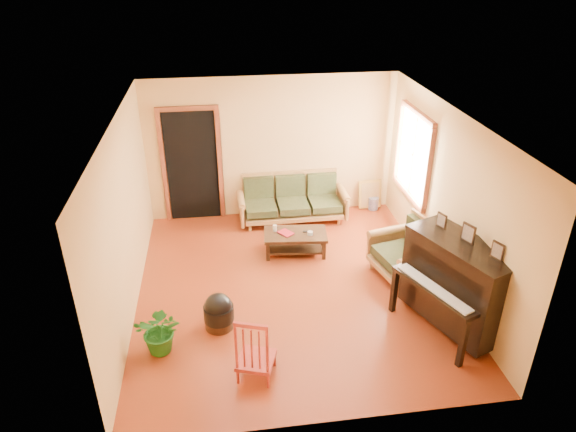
{
  "coord_description": "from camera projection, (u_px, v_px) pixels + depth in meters",
  "views": [
    {
      "loc": [
        -0.94,
        -6.25,
        4.52
      ],
      "look_at": [
        -0.03,
        0.2,
        1.1
      ],
      "focal_mm": 32.0,
      "sensor_mm": 36.0,
      "label": 1
    }
  ],
  "objects": [
    {
      "name": "doorway",
      "position": [
        192.0,
        167.0,
        9.21
      ],
      "size": [
        1.08,
        0.16,
        2.05
      ],
      "primitive_type": "cube",
      "color": "black",
      "rests_on": "floor"
    },
    {
      "name": "footstool",
      "position": [
        219.0,
        315.0,
        6.8
      ],
      "size": [
        0.48,
        0.48,
        0.38
      ],
      "primitive_type": "cylinder",
      "rotation": [
        0.0,
        0.0,
        -0.23
      ],
      "color": "black",
      "rests_on": "floor"
    },
    {
      "name": "floor",
      "position": [
        292.0,
        287.0,
        7.69
      ],
      "size": [
        5.0,
        5.0,
        0.0
      ],
      "primitive_type": "plane",
      "color": "maroon",
      "rests_on": "ground"
    },
    {
      "name": "potted_plant",
      "position": [
        161.0,
        330.0,
        6.34
      ],
      "size": [
        0.67,
        0.61,
        0.63
      ],
      "primitive_type": "imported",
      "rotation": [
        0.0,
        0.0,
        -0.22
      ],
      "color": "#1B5D1A",
      "rests_on": "floor"
    },
    {
      "name": "glass_jar",
      "position": [
        310.0,
        233.0,
        8.33
      ],
      "size": [
        0.11,
        0.11,
        0.06
      ],
      "primitive_type": "cylinder",
      "rotation": [
        0.0,
        0.0,
        -0.35
      ],
      "color": "silver",
      "rests_on": "coffee_table"
    },
    {
      "name": "piano",
      "position": [
        456.0,
        285.0,
        6.64
      ],
      "size": [
        1.33,
        1.66,
        1.27
      ],
      "primitive_type": "cube",
      "rotation": [
        0.0,
        0.0,
        0.39
      ],
      "color": "black",
      "rests_on": "floor"
    },
    {
      "name": "coffee_table",
      "position": [
        295.0,
        243.0,
        8.48
      ],
      "size": [
        1.07,
        0.65,
        0.37
      ],
      "primitive_type": "cube",
      "rotation": [
        0.0,
        0.0,
        -0.1
      ],
      "color": "black",
      "rests_on": "floor"
    },
    {
      "name": "leaning_frame",
      "position": [
        370.0,
        194.0,
        9.9
      ],
      "size": [
        0.45,
        0.13,
        0.59
      ],
      "primitive_type": "cube",
      "rotation": [
        0.0,
        0.0,
        0.08
      ],
      "color": "gold",
      "rests_on": "floor"
    },
    {
      "name": "red_chair",
      "position": [
        256.0,
        345.0,
        5.92
      ],
      "size": [
        0.54,
        0.57,
        0.9
      ],
      "primitive_type": "cube",
      "rotation": [
        0.0,
        0.0,
        -0.33
      ],
      "color": "maroon",
      "rests_on": "floor"
    },
    {
      "name": "ceramic_crock",
      "position": [
        373.0,
        203.0,
        9.92
      ],
      "size": [
        0.24,
        0.24,
        0.24
      ],
      "primitive_type": "cylinder",
      "rotation": [
        0.0,
        0.0,
        0.25
      ],
      "color": "#303F92",
      "rests_on": "floor"
    },
    {
      "name": "candle",
      "position": [
        275.0,
        228.0,
        8.43
      ],
      "size": [
        0.07,
        0.07,
        0.11
      ],
      "primitive_type": "cylinder",
      "rotation": [
        0.0,
        0.0,
        0.11
      ],
      "color": "white",
      "rests_on": "coffee_table"
    },
    {
      "name": "armchair",
      "position": [
        402.0,
        249.0,
        7.76
      ],
      "size": [
        1.06,
        1.1,
        0.92
      ],
      "primitive_type": "cube",
      "rotation": [
        0.0,
        0.0,
        0.23
      ],
      "color": "olive",
      "rests_on": "floor"
    },
    {
      "name": "window",
      "position": [
        414.0,
        155.0,
        8.41
      ],
      "size": [
        0.12,
        1.36,
        1.46
      ],
      "primitive_type": "cube",
      "color": "white",
      "rests_on": "right_wall"
    },
    {
      "name": "book",
      "position": [
        282.0,
        235.0,
        8.31
      ],
      "size": [
        0.28,
        0.3,
        0.02
      ],
      "primitive_type": "imported",
      "rotation": [
        0.0,
        0.0,
        0.63
      ],
      "color": "maroon",
      "rests_on": "coffee_table"
    },
    {
      "name": "sofa",
      "position": [
        293.0,
        200.0,
        9.38
      ],
      "size": [
        1.98,
        0.85,
        0.84
      ],
      "primitive_type": "cube",
      "rotation": [
        0.0,
        0.0,
        0.01
      ],
      "color": "olive",
      "rests_on": "floor"
    },
    {
      "name": "remote",
      "position": [
        308.0,
        232.0,
        8.42
      ],
      "size": [
        0.16,
        0.06,
        0.02
      ],
      "primitive_type": "cube",
      "rotation": [
        0.0,
        0.0,
        -0.15
      ],
      "color": "black",
      "rests_on": "coffee_table"
    }
  ]
}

